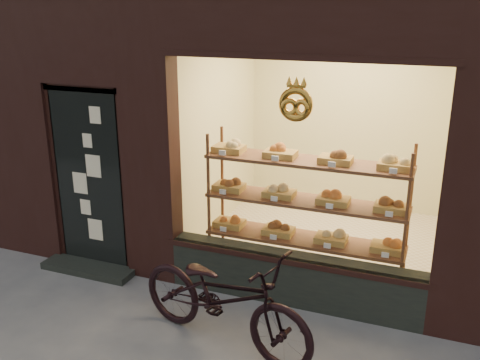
% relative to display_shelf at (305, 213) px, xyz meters
% --- Properties ---
extents(display_shelf, '(2.20, 0.45, 1.70)m').
position_rel_display_shelf_xyz_m(display_shelf, '(0.00, 0.00, 0.00)').
color(display_shelf, '#543119').
rests_on(display_shelf, ground).
extents(bicycle, '(1.97, 1.07, 0.98)m').
position_rel_display_shelf_xyz_m(bicycle, '(-0.39, -1.37, -0.37)').
color(bicycle, black).
rests_on(bicycle, ground).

